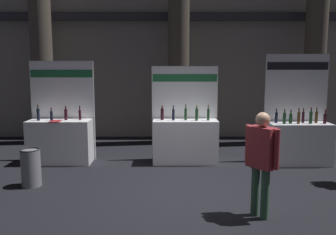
{
  "coord_description": "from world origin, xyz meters",
  "views": [
    {
      "loc": [
        -0.36,
        -6.02,
        2.23
      ],
      "look_at": [
        -0.33,
        0.63,
        1.29
      ],
      "focal_mm": 37.07,
      "sensor_mm": 36.0,
      "label": 1
    }
  ],
  "objects_px": {
    "exhibitor_booth_1": "(185,137)",
    "trash_bin": "(31,168)",
    "exhibitor_booth_2": "(298,138)",
    "visitor_0": "(261,156)",
    "exhibitor_booth_0": "(61,137)"
  },
  "relations": [
    {
      "from": "exhibitor_booth_0",
      "to": "exhibitor_booth_2",
      "type": "height_order",
      "value": "exhibitor_booth_2"
    },
    {
      "from": "trash_bin",
      "to": "visitor_0",
      "type": "distance_m",
      "value": 4.27
    },
    {
      "from": "trash_bin",
      "to": "exhibitor_booth_1",
      "type": "bearing_deg",
      "value": 29.27
    },
    {
      "from": "exhibitor_booth_1",
      "to": "exhibitor_booth_2",
      "type": "distance_m",
      "value": 2.65
    },
    {
      "from": "exhibitor_booth_1",
      "to": "exhibitor_booth_0",
      "type": "bearing_deg",
      "value": -179.56
    },
    {
      "from": "exhibitor_booth_1",
      "to": "exhibitor_booth_2",
      "type": "bearing_deg",
      "value": -3.17
    },
    {
      "from": "exhibitor_booth_0",
      "to": "exhibitor_booth_2",
      "type": "xyz_separation_m",
      "value": [
        5.6,
        -0.12,
        0.0
      ]
    },
    {
      "from": "exhibitor_booth_1",
      "to": "trash_bin",
      "type": "relative_size",
      "value": 3.16
    },
    {
      "from": "exhibitor_booth_1",
      "to": "exhibitor_booth_2",
      "type": "relative_size",
      "value": 0.89
    },
    {
      "from": "exhibitor_booth_0",
      "to": "trash_bin",
      "type": "distance_m",
      "value": 1.69
    },
    {
      "from": "exhibitor_booth_0",
      "to": "exhibitor_booth_2",
      "type": "relative_size",
      "value": 0.94
    },
    {
      "from": "exhibitor_booth_2",
      "to": "visitor_0",
      "type": "xyz_separation_m",
      "value": [
        -1.69,
        -2.96,
        0.33
      ]
    },
    {
      "from": "exhibitor_booth_1",
      "to": "trash_bin",
      "type": "height_order",
      "value": "exhibitor_booth_1"
    },
    {
      "from": "exhibitor_booth_2",
      "to": "visitor_0",
      "type": "height_order",
      "value": "exhibitor_booth_2"
    },
    {
      "from": "trash_bin",
      "to": "visitor_0",
      "type": "bearing_deg",
      "value": -19.55
    }
  ]
}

